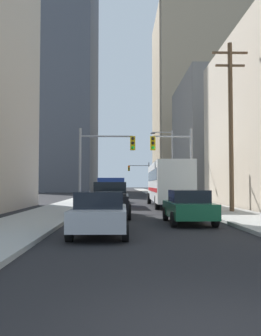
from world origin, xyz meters
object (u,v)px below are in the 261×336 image
(sedan_white, at_px, (114,194))
(traffic_signal_near_left, at_px, (104,154))
(pickup_truck_black, at_px, (110,200))
(traffic_signal_far_right, at_px, (140,172))
(sedan_green, at_px, (188,207))
(sedan_silver, at_px, (100,213))
(city_bus, at_px, (168,182))
(cargo_van_blue, at_px, (111,190))
(traffic_signal_near_right, at_px, (174,155))

(sedan_white, distance_m, traffic_signal_near_left, 9.32)
(pickup_truck_black, height_order, traffic_signal_far_right, traffic_signal_far_right)
(sedan_white, bearing_deg, sedan_green, -78.78)
(sedan_green, bearing_deg, sedan_silver, -136.76)
(city_bus, distance_m, cargo_van_blue, 4.60)
(traffic_signal_near_left, height_order, traffic_signal_far_right, same)
(city_bus, distance_m, sedan_green, 12.15)
(city_bus, relative_size, sedan_silver, 2.74)
(city_bus, distance_m, sedan_white, 8.52)
(pickup_truck_black, xyz_separation_m, cargo_van_blue, (-0.19, 9.26, 0.35))
(sedan_white, xyz_separation_m, traffic_signal_near_left, (-0.50, -8.70, 3.29))
(traffic_signal_near_left, xyz_separation_m, traffic_signal_far_right, (4.79, 41.39, -0.00))
(sedan_green, bearing_deg, pickup_truck_black, 135.79)
(pickup_truck_black, xyz_separation_m, traffic_signal_near_left, (-0.67, 6.99, 3.13))
(sedan_green, relative_size, sedan_white, 1.00)
(pickup_truck_black, distance_m, sedan_green, 5.09)
(traffic_signal_near_left, bearing_deg, sedan_green, -67.72)
(cargo_van_blue, distance_m, traffic_signal_far_right, 39.45)
(traffic_signal_near_right, bearing_deg, sedan_white, 118.56)
(cargo_van_blue, relative_size, traffic_signal_near_left, 0.87)
(city_bus, bearing_deg, traffic_signal_far_right, 90.26)
(sedan_silver, xyz_separation_m, traffic_signal_far_right, (4.23, 55.46, 3.29))
(city_bus, bearing_deg, sedan_silver, -105.77)
(traffic_signal_near_left, bearing_deg, traffic_signal_near_right, -0.01)
(city_bus, bearing_deg, sedan_white, 121.97)
(sedan_green, distance_m, traffic_signal_near_right, 11.07)
(sedan_silver, bearing_deg, traffic_signal_near_right, 71.62)
(sedan_green, height_order, traffic_signal_near_left, traffic_signal_near_left)
(cargo_van_blue, xyz_separation_m, sedan_green, (3.84, -12.82, -0.52))
(cargo_van_blue, xyz_separation_m, sedan_silver, (0.08, -16.35, -0.52))
(sedan_silver, height_order, sedan_green, same)
(traffic_signal_near_right, bearing_deg, pickup_truck_black, -123.17)
(sedan_silver, relative_size, traffic_signal_far_right, 0.70)
(sedan_silver, height_order, traffic_signal_far_right, traffic_signal_far_right)
(pickup_truck_black, relative_size, sedan_silver, 1.29)
(cargo_van_blue, relative_size, traffic_signal_near_right, 0.87)
(sedan_green, bearing_deg, traffic_signal_near_right, 85.02)
(traffic_signal_near_left, distance_m, traffic_signal_far_right, 41.66)
(sedan_green, height_order, traffic_signal_near_right, traffic_signal_near_right)
(cargo_van_blue, distance_m, sedan_silver, 16.36)
(pickup_truck_black, xyz_separation_m, sedan_silver, (-0.11, -7.09, -0.16))
(sedan_silver, bearing_deg, pickup_truck_black, 89.13)
(city_bus, relative_size, traffic_signal_far_right, 1.93)
(traffic_signal_near_right, distance_m, traffic_signal_far_right, 41.39)
(sedan_green, bearing_deg, traffic_signal_near_left, 112.28)
(traffic_signal_far_right, bearing_deg, pickup_truck_black, -94.87)
(sedan_white, bearing_deg, pickup_truck_black, -89.39)
(traffic_signal_far_right, bearing_deg, sedan_green, -90.52)
(sedan_silver, height_order, traffic_signal_near_left, traffic_signal_near_left)
(cargo_van_blue, relative_size, sedan_green, 1.24)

